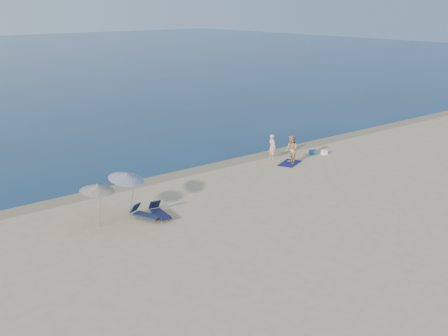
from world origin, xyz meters
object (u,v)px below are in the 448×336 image
object	(u,v)px
person_right	(291,150)
blue_cooler	(313,152)
umbrella_near	(127,177)
person_left	(272,147)

from	to	relation	value
person_right	blue_cooler	size ratio (longest dim) A/B	4.08
blue_cooler	umbrella_near	bearing A→B (deg)	-160.18
person_right	blue_cooler	xyz separation A→B (m)	(2.93, 0.62, -0.81)
blue_cooler	umbrella_near	xyz separation A→B (m)	(-16.37, -1.91, 1.90)
person_right	blue_cooler	world-z (taller)	person_right
person_left	umbrella_near	world-z (taller)	umbrella_near
umbrella_near	blue_cooler	bearing A→B (deg)	-17.29
person_left	umbrella_near	xyz separation A→B (m)	(-13.26, -2.97, 1.18)
person_right	umbrella_near	distance (m)	13.54
person_left	blue_cooler	world-z (taller)	person_left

